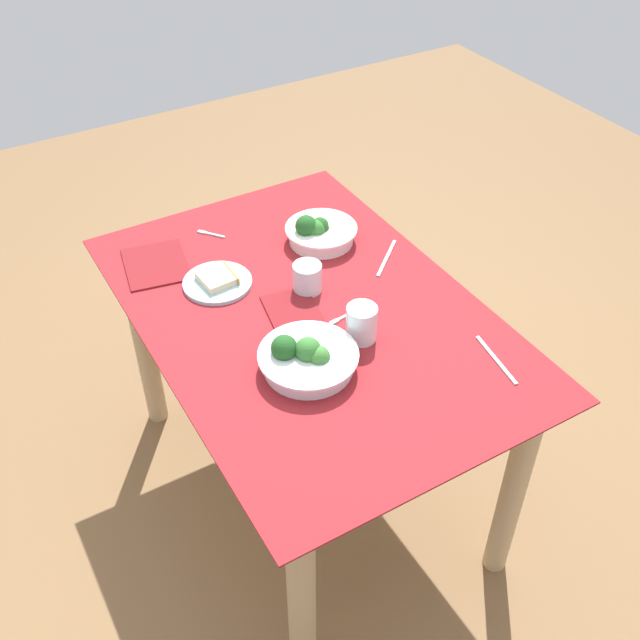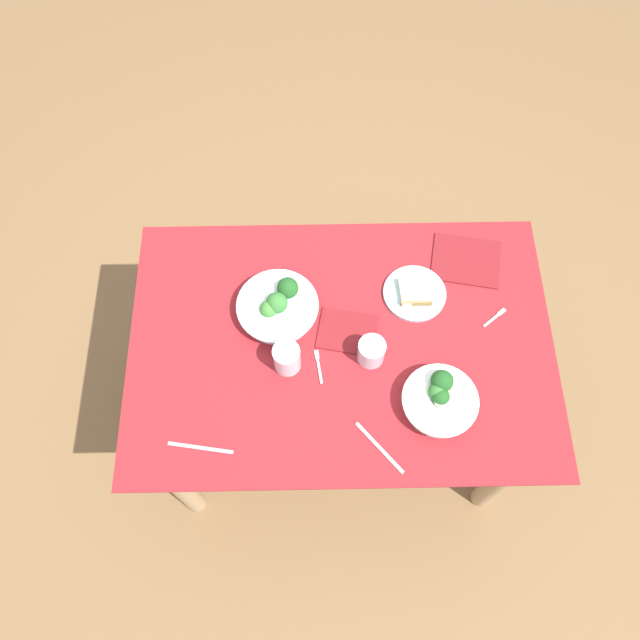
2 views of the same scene
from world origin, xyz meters
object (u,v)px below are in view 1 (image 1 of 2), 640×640
fork_by_far_bowl (210,234)px  table_knife_right (496,360)px  bread_side_plate (218,281)px  napkin_folded_upper (293,311)px  napkin_folded_lower (156,265)px  water_glass_center (307,278)px  fork_by_near_bowl (344,317)px  water_glass_side (361,323)px  table_knife_left (387,258)px  broccoli_bowl_near (319,232)px  broccoli_bowl_far (307,358)px

fork_by_far_bowl → table_knife_right: same height
bread_side_plate → napkin_folded_upper: bread_side_plate is taller
table_knife_right → napkin_folded_lower: 1.03m
bread_side_plate → napkin_folded_lower: bearing=34.3°
table_knife_right → bread_side_plate: bearing=45.7°
fork_by_far_bowl → napkin_folded_lower: 0.22m
water_glass_center → fork_by_near_bowl: size_ratio=0.78×
water_glass_center → water_glass_side: bearing=-175.5°
bread_side_plate → water_glass_center: 0.26m
bread_side_plate → fork_by_far_bowl: bearing=-18.9°
fork_by_near_bowl → napkin_folded_lower: 0.61m
fork_by_near_bowl → napkin_folded_lower: napkin_folded_lower is taller
table_knife_right → table_knife_left: bearing=8.2°
broccoli_bowl_near → broccoli_bowl_far: bearing=146.7°
broccoli_bowl_near → water_glass_side: (-0.44, 0.13, 0.01)m
broccoli_bowl_near → fork_by_far_bowl: broccoli_bowl_near is taller
napkin_folded_lower → water_glass_side: bearing=-148.8°
water_glass_center → fork_by_far_bowl: bearing=17.6°
water_glass_side → table_knife_left: 0.37m
fork_by_near_bowl → broccoli_bowl_far: bearing=25.3°
table_knife_left → napkin_folded_upper: napkin_folded_upper is taller
fork_by_near_bowl → table_knife_left: (0.17, -0.26, -0.00)m
broccoli_bowl_far → table_knife_left: bearing=-56.5°
table_knife_left → table_knife_right: same height
broccoli_bowl_far → water_glass_center: size_ratio=3.00×
napkin_folded_upper → napkin_folded_lower: 0.47m
water_glass_side → broccoli_bowl_near: bearing=-16.2°
bread_side_plate → napkin_folded_upper: size_ratio=1.12×
fork_by_near_bowl → water_glass_side: bearing=78.7°
water_glass_side → fork_by_near_bowl: size_ratio=0.93×
water_glass_center → table_knife_left: size_ratio=0.44×
water_glass_side → water_glass_center: bearing=4.5°
fork_by_far_bowl → fork_by_near_bowl: (-0.56, -0.15, 0.00)m
broccoli_bowl_near → water_glass_center: size_ratio=2.62×
fork_by_far_bowl → fork_by_near_bowl: size_ratio=0.74×
water_glass_center → napkin_folded_lower: size_ratio=0.39×
bread_side_plate → water_glass_side: size_ratio=1.97×
table_knife_left → napkin_folded_lower: napkin_folded_lower is taller
fork_by_far_bowl → fork_by_near_bowl: same height
broccoli_bowl_near → table_knife_right: 0.70m
broccoli_bowl_far → table_knife_right: broccoli_bowl_far is taller
fork_by_far_bowl → table_knife_left: (-0.39, -0.41, -0.00)m
fork_by_far_bowl → napkin_folded_upper: 0.47m
bread_side_plate → table_knife_right: bread_side_plate is taller
water_glass_center → table_knife_right: (-0.50, -0.27, -0.04)m
table_knife_left → bread_side_plate: bearing=123.5°
fork_by_far_bowl → table_knife_right: bearing=165.6°
bread_side_plate → water_glass_center: (-0.15, -0.21, 0.03)m
water_glass_side → fork_by_near_bowl: 0.11m
water_glass_side → fork_by_near_bowl: bearing=-3.2°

